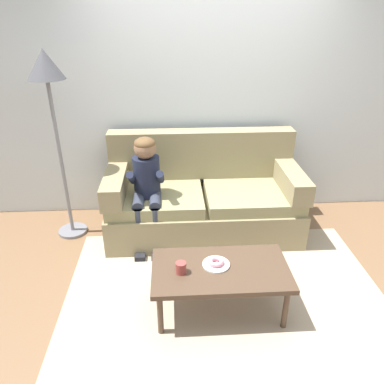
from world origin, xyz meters
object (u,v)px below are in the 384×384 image
couch (203,199)px  toy_controller (275,275)px  donut (216,262)px  mug (181,268)px  coffee_table (220,272)px  person_child (146,182)px  floor_lamp (48,87)px

couch → toy_controller: 1.10m
donut → toy_controller: bearing=28.4°
couch → toy_controller: bearing=-56.1°
couch → mug: size_ratio=21.90×
coffee_table → person_child: size_ratio=0.95×
coffee_table → floor_lamp: bearing=139.5°
couch → donut: couch is taller
floor_lamp → person_child: bearing=-14.5°
toy_controller → donut: bearing=-142.9°
person_child → floor_lamp: (-0.84, 0.22, 0.87)m
mug → toy_controller: (0.86, 0.39, -0.43)m
couch → mug: bearing=-102.4°
coffee_table → donut: bearing=130.2°
person_child → donut: bearing=-59.8°
donut → toy_controller: donut is taller
mug → floor_lamp: bearing=132.0°
person_child → mug: size_ratio=12.24×
person_child → toy_controller: (1.15, -0.65, -0.65)m
toy_controller → floor_lamp: floor_lamp is taller
couch → donut: 1.19m
person_child → donut: size_ratio=9.18×
couch → floor_lamp: floor_lamp is taller
person_child → floor_lamp: size_ratio=0.59×
donut → floor_lamp: 2.14m
mug → toy_controller: size_ratio=0.40×
coffee_table → toy_controller: coffee_table is taller
person_child → toy_controller: 1.47m
couch → floor_lamp: size_ratio=1.06×
couch → person_child: person_child is taller
couch → floor_lamp: (-1.41, 0.00, 1.18)m
person_child → couch: bearing=20.7°
couch → donut: size_ratio=16.42×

